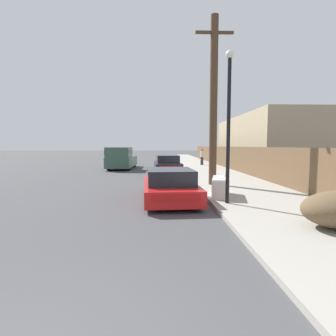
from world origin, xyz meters
The scene contains 10 objects.
sidewalk_curb centered at (5.30, 23.50, 0.06)m, with size 4.20×63.00×0.12m, color #9E998E.
discarded_fridge centered at (3.75, 8.08, 0.47)m, with size 0.95×1.66×0.72m.
parked_sports_car_red centered at (1.83, 7.93, 0.54)m, with size 2.10×4.41×1.18m.
car_parked_mid centered at (2.00, 17.47, 0.63)m, with size 2.00×4.69×1.34m.
pickup_truck centered at (-1.89, 21.05, 0.93)m, with size 2.13×5.49×1.88m.
utility_pole centered at (4.05, 11.10, 4.18)m, with size 1.80×0.37×7.98m.
street_lamp centered at (3.70, 6.87, 2.95)m, with size 0.26×0.26×4.89m.
wooden_fence centered at (7.25, 19.84, 1.03)m, with size 0.08×38.09×1.81m, color brown.
building_right_house centered at (11.61, 23.08, 2.37)m, with size 6.00×14.66×4.73m, color tan.
pedestrian centered at (5.60, 24.17, 0.94)m, with size 0.34×0.34×1.62m.
Camera 1 is at (1.50, -1.59, 2.01)m, focal length 28.00 mm.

